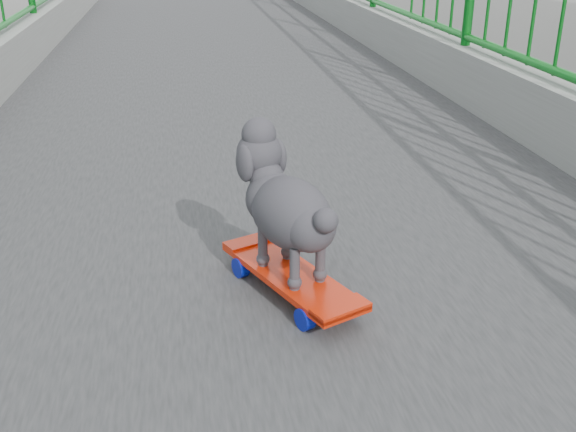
{
  "coord_description": "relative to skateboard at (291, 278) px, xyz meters",
  "views": [
    {
      "loc": [
        -0.28,
        2.17,
        7.97
      ],
      "look_at": [
        -0.01,
        3.86,
        7.22
      ],
      "focal_mm": 42.0,
      "sensor_mm": 36.0,
      "label": 1
    }
  ],
  "objects": [
    {
      "name": "skateboard",
      "position": [
        0.0,
        0.0,
        0.0
      ],
      "size": [
        0.35,
        0.54,
        0.07
      ],
      "rotation": [
        0.0,
        0.0,
        0.42
      ],
      "color": "red",
      "rests_on": "footbridge"
    },
    {
      "name": "poodle",
      "position": [
        -0.01,
        0.02,
        0.22
      ],
      "size": [
        0.28,
        0.41,
        0.37
      ],
      "rotation": [
        0.0,
        0.0,
        0.42
      ],
      "color": "#27252A",
      "rests_on": "skateboard"
    }
  ]
}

